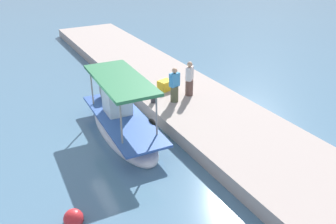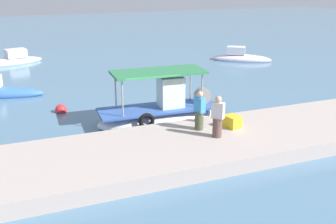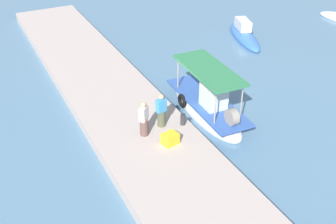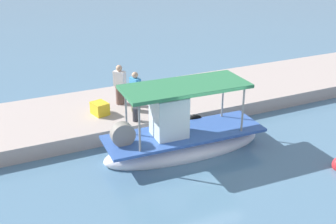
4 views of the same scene
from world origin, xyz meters
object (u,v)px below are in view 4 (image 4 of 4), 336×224
at_px(mooring_bollard, 136,114).
at_px(cargo_crate, 100,108).
at_px(fisherman_near_bollard, 135,94).
at_px(main_fishing_boat, 182,139).
at_px(fisherman_by_crate, 120,86).

bearing_deg(mooring_bollard, cargo_crate, -49.07).
bearing_deg(fisherman_near_bollard, main_fishing_boat, 101.98).
bearing_deg(fisherman_by_crate, main_fishing_boat, 103.29).
height_order(main_fishing_boat, fisherman_near_bollard, main_fishing_boat).
bearing_deg(cargo_crate, mooring_bollard, 130.93).
distance_m(main_fishing_boat, fisherman_near_bollard, 3.05).
distance_m(fisherman_by_crate, mooring_bollard, 1.98).
distance_m(mooring_bollard, cargo_crate, 1.59).
relative_size(mooring_bollard, cargo_crate, 0.81).
bearing_deg(cargo_crate, fisherman_near_bollard, 168.58).
distance_m(fisherman_near_bollard, cargo_crate, 1.52).
distance_m(fisherman_near_bollard, mooring_bollard, 1.10).
bearing_deg(fisherman_near_bollard, fisherman_by_crate, -73.02).
xyz_separation_m(main_fishing_boat, cargo_crate, (2.02, -3.16, 0.33)).
distance_m(fisherman_by_crate, cargo_crate, 1.41).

